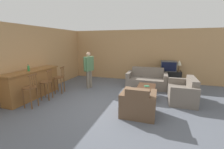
{
  "coord_description": "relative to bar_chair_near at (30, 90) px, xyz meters",
  "views": [
    {
      "loc": [
        1.49,
        -4.14,
        2.0
      ],
      "look_at": [
        -0.13,
        0.86,
        0.85
      ],
      "focal_mm": 24.0,
      "sensor_mm": 36.0,
      "label": 1
    }
  ],
  "objects": [
    {
      "name": "ground_plane",
      "position": [
        2.24,
        0.76,
        -0.56
      ],
      "size": [
        24.0,
        24.0,
        0.0
      ],
      "primitive_type": "plane",
      "color": "#565B66"
    },
    {
      "name": "coffee_table",
      "position": [
        3.32,
        1.96,
        -0.21
      ],
      "size": [
        0.63,
        1.0,
        0.41
      ],
      "color": "#472D1E",
      "rests_on": "ground_plane"
    },
    {
      "name": "couch_far",
      "position": [
        3.22,
        3.23,
        -0.25
      ],
      "size": [
        1.72,
        0.9,
        0.86
      ],
      "color": "#70665B",
      "rests_on": "ground_plane"
    },
    {
      "name": "tv",
      "position": [
        4.13,
        4.1,
        0.32
      ],
      "size": [
        0.71,
        0.5,
        0.47
      ],
      "color": "#4C4C4C",
      "rests_on": "tv_unit"
    },
    {
      "name": "wall_left",
      "position": [
        -0.94,
        2.1,
        0.74
      ],
      "size": [
        0.08,
        8.69,
        2.6
      ],
      "color": "tan",
      "rests_on": "ground_plane"
    },
    {
      "name": "wall_back",
      "position": [
        2.24,
        4.44,
        0.74
      ],
      "size": [
        9.4,
        0.08,
        2.6
      ],
      "color": "tan",
      "rests_on": "ground_plane"
    },
    {
      "name": "table_lamp",
      "position": [
        4.58,
        4.1,
        0.47
      ],
      "size": [
        0.23,
        0.23,
        0.53
      ],
      "color": "brown",
      "rests_on": "tv_unit"
    },
    {
      "name": "bar_chair_mid",
      "position": [
        -0.0,
        0.69,
        0.0
      ],
      "size": [
        0.47,
        0.47,
        1.06
      ],
      "color": "brown",
      "rests_on": "ground_plane"
    },
    {
      "name": "loveseat_right",
      "position": [
        4.55,
        2.01,
        -0.26
      ],
      "size": [
        0.83,
        1.41,
        0.83
      ],
      "color": "#70665B",
      "rests_on": "ground_plane"
    },
    {
      "name": "bar_counter",
      "position": [
        -0.61,
        0.7,
        -0.05
      ],
      "size": [
        0.55,
        2.2,
        1.02
      ],
      "color": "brown",
      "rests_on": "ground_plane"
    },
    {
      "name": "book_on_table",
      "position": [
        3.33,
        1.97,
        -0.14
      ],
      "size": [
        0.21,
        0.21,
        0.02
      ],
      "color": "#33704C",
      "rests_on": "coffee_table"
    },
    {
      "name": "tv_unit",
      "position": [
        4.13,
        4.1,
        -0.24
      ],
      "size": [
        1.18,
        0.5,
        0.65
      ],
      "color": "black",
      "rests_on": "ground_plane"
    },
    {
      "name": "bar_chair_near",
      "position": [
        0.0,
        0.0,
        0.0
      ],
      "size": [
        0.41,
        0.41,
        1.06
      ],
      "color": "brown",
      "rests_on": "ground_plane"
    },
    {
      "name": "bar_chair_far",
      "position": [
        -0.0,
        1.41,
        0.0
      ],
      "size": [
        0.47,
        0.47,
        1.06
      ],
      "color": "brown",
      "rests_on": "ground_plane"
    },
    {
      "name": "bottle",
      "position": [
        -0.56,
        0.54,
        0.56
      ],
      "size": [
        0.08,
        0.08,
        0.23
      ],
      "color": "#2D7F3D",
      "rests_on": "bar_counter"
    },
    {
      "name": "armchair_near",
      "position": [
        3.24,
        0.5,
        -0.25
      ],
      "size": [
        0.93,
        0.85,
        0.84
      ],
      "color": "brown",
      "rests_on": "ground_plane"
    },
    {
      "name": "person_by_window",
      "position": [
        0.81,
        2.38,
        0.32
      ],
      "size": [
        0.29,
        0.57,
        1.57
      ],
      "color": "#756B5B",
      "rests_on": "ground_plane"
    }
  ]
}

